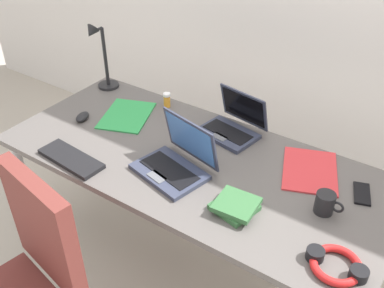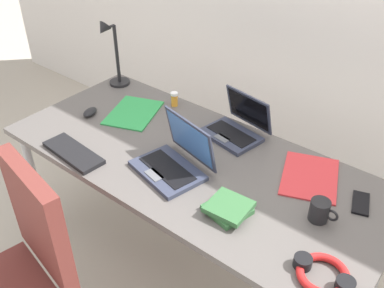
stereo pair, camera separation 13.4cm
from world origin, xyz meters
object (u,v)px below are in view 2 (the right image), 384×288
external_keyboard (73,153)px  laptop_back_right (174,161)px  headphones (323,274)px  paper_folder_center (133,113)px  coffee_mug (320,210)px  laptop_by_keyboard (236,127)px  cell_phone (361,203)px  book_stack (228,208)px  desk_lamp (112,54)px  paper_folder_front_right (310,177)px  pill_bottle (174,99)px  computer_mouse (90,112)px

external_keyboard → laptop_back_right: bearing=30.2°
headphones → paper_folder_center: headphones is taller
laptop_back_right → paper_folder_center: 0.53m
headphones → coffee_mug: coffee_mug is taller
laptop_back_right → external_keyboard: (-0.43, -0.21, -0.04)m
laptop_by_keyboard → cell_phone: bearing=-8.9°
paper_folder_center → coffee_mug: bearing=-5.8°
laptop_back_right → book_stack: bearing=-12.6°
headphones → coffee_mug: bearing=118.3°
desk_lamp → headphones: size_ratio=1.87×
desk_lamp → headphones: bearing=-18.4°
coffee_mug → book_stack: bearing=-147.2°
cell_phone → external_keyboard: bearing=-175.4°
paper_folder_front_right → cell_phone: bearing=-6.5°
book_stack → paper_folder_center: bearing=159.9°
pill_bottle → laptop_by_keyboard: bearing=-3.6°
external_keyboard → coffee_mug: bearing=21.2°
cell_phone → headphones: (0.04, -0.43, 0.01)m
laptop_by_keyboard → paper_folder_center: bearing=-162.1°
paper_folder_front_right → desk_lamp: bearing=177.1°
external_keyboard → book_stack: (0.77, 0.13, 0.01)m
pill_bottle → paper_folder_center: bearing=-119.9°
paper_folder_front_right → external_keyboard: bearing=-150.2°
cell_phone → headphones: headphones is taller
computer_mouse → book_stack: 1.00m
paper_folder_front_right → paper_folder_center: bearing=-174.4°
desk_lamp → headphones: (1.55, -0.52, -0.18)m
desk_lamp → book_stack: desk_lamp is taller
desk_lamp → paper_folder_front_right: (1.28, -0.06, -0.19)m
desk_lamp → external_keyboard: (0.36, -0.59, -0.19)m
desk_lamp → coffee_mug: desk_lamp is taller
laptop_back_right → pill_bottle: bearing=130.7°
cell_phone → headphones: 0.43m
laptop_by_keyboard → pill_bottle: (-0.42, 0.03, -0.00)m
paper_folder_front_right → computer_mouse: bearing=-167.6°
headphones → paper_folder_front_right: headphones is taller
paper_folder_center → laptop_by_keyboard: bearing=17.9°
computer_mouse → pill_bottle: bearing=34.2°
paper_folder_center → coffee_mug: coffee_mug is taller
headphones → book_stack: book_stack is taller
laptop_by_keyboard → headphones: (0.71, -0.53, -0.03)m
external_keyboard → coffee_mug: (1.06, 0.32, 0.03)m
desk_lamp → laptop_back_right: desk_lamp is taller
computer_mouse → pill_bottle: 0.45m
external_keyboard → headphones: 1.20m
coffee_mug → headphones: bearing=-61.7°
desk_lamp → book_stack: size_ratio=2.18×
headphones → paper_folder_center: size_ratio=0.69×
cell_phone → book_stack: size_ratio=0.74×
paper_folder_front_right → book_stack: bearing=-110.9°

